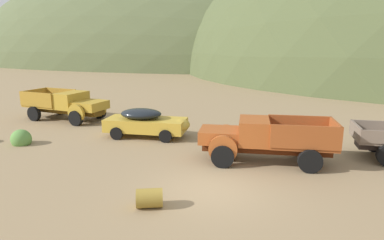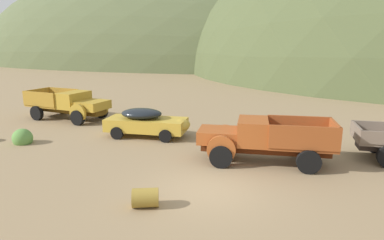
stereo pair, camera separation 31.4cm
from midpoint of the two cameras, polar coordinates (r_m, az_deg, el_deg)
ground_plane at (r=12.21m, az=2.72°, el=-11.60°), size 300.00×300.00×0.00m
hill_distant at (r=84.14m, az=-2.24°, el=9.39°), size 113.54×52.97×48.73m
truck_mustard at (r=23.99m, az=-20.19°, el=2.37°), size 6.03×3.20×1.91m
car_faded_yellow at (r=18.65m, az=-7.90°, el=-0.40°), size 4.73×2.19×1.57m
truck_oxide_orange at (r=14.82m, az=10.36°, el=-3.20°), size 5.84×2.69×1.91m
oil_drum_tipped at (r=10.96m, az=-8.03°, el=-12.94°), size 0.98×0.86×0.61m
bush_front_right at (r=19.43m, az=-27.27°, el=-2.94°), size 1.05×1.01×1.00m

